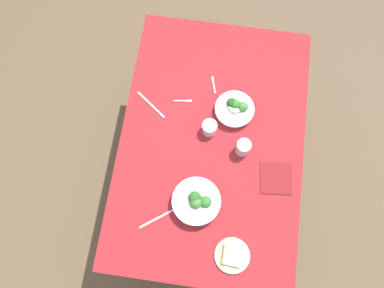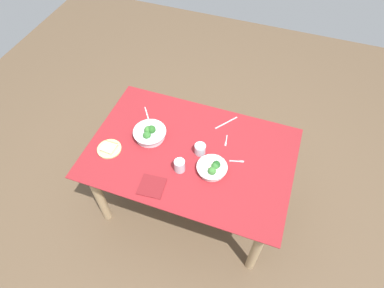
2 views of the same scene
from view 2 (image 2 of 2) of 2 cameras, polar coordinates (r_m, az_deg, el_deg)
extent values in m
plane|color=brown|center=(2.99, -0.20, -9.84)|extent=(6.00, 6.00, 0.00)
cube|color=maroon|center=(2.37, -0.25, -1.49)|extent=(1.48, 0.98, 0.01)
cube|color=tan|center=(2.38, -0.25, -1.71)|extent=(1.44, 0.95, 0.02)
cylinder|color=tan|center=(2.86, 14.46, -3.56)|extent=(0.07, 0.07, 0.71)
cylinder|color=tan|center=(3.06, -8.98, 2.91)|extent=(0.07, 0.07, 0.71)
cylinder|color=tan|center=(2.48, 11.13, -17.51)|extent=(0.07, 0.07, 0.71)
cylinder|color=tan|center=(2.71, -15.86, -8.76)|extent=(0.07, 0.07, 0.71)
cylinder|color=white|center=(2.27, 3.49, -4.33)|extent=(0.19, 0.19, 0.04)
cylinder|color=white|center=(2.25, 3.51, -4.00)|extent=(0.21, 0.21, 0.01)
sphere|color=#3D7A33|center=(2.21, 3.50, -4.72)|extent=(0.06, 0.06, 0.06)
sphere|color=#1E511E|center=(2.25, 4.27, -3.60)|extent=(0.06, 0.06, 0.06)
sphere|color=#33702D|center=(2.24, 4.02, -3.94)|extent=(0.06, 0.06, 0.06)
cylinder|color=beige|center=(2.24, 3.75, -3.89)|extent=(0.08, 0.08, 0.01)
cylinder|color=white|center=(2.46, -7.33, 1.70)|extent=(0.22, 0.22, 0.05)
cylinder|color=white|center=(2.44, -7.41, 2.16)|extent=(0.25, 0.25, 0.01)
sphere|color=#286023|center=(2.42, -7.08, 2.52)|extent=(0.06, 0.06, 0.06)
sphere|color=#3D7A33|center=(2.43, -7.62, 2.41)|extent=(0.06, 0.06, 0.06)
sphere|color=#33702D|center=(2.40, -7.88, 1.50)|extent=(0.06, 0.06, 0.06)
sphere|color=#1E511E|center=(2.42, -7.66, 1.77)|extent=(0.04, 0.04, 0.04)
cylinder|color=#B7D684|center=(2.46, -14.22, -0.83)|extent=(0.17, 0.17, 0.01)
cube|color=beige|center=(2.44, -14.29, -0.60)|extent=(0.10, 0.10, 0.02)
cube|color=#9E703D|center=(2.46, -13.81, 0.17)|extent=(0.10, 0.01, 0.02)
cylinder|color=silver|center=(2.25, -2.18, -3.78)|extent=(0.08, 0.08, 0.10)
cylinder|color=silver|center=(2.34, 1.43, -0.88)|extent=(0.08, 0.08, 0.08)
cube|color=#B7B7BC|center=(2.34, 7.43, -2.99)|extent=(0.07, 0.03, 0.00)
cube|color=#B7B7BC|center=(2.35, 8.69, -3.04)|extent=(0.03, 0.02, 0.00)
cube|color=#B7B7BC|center=(2.46, 6.04, 0.88)|extent=(0.02, 0.07, 0.00)
cube|color=#B7B7BC|center=(2.42, 5.88, -0.05)|extent=(0.02, 0.03, 0.00)
cube|color=#B7B7BC|center=(2.56, 6.01, 3.70)|extent=(0.14, 0.18, 0.00)
cube|color=#B7B7BC|center=(2.62, -7.78, 4.92)|extent=(0.12, 0.16, 0.00)
cube|color=maroon|center=(2.23, -7.02, -7.31)|extent=(0.18, 0.18, 0.01)
camera|label=1|loc=(1.77, -35.51, 51.44)|focal=37.64mm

